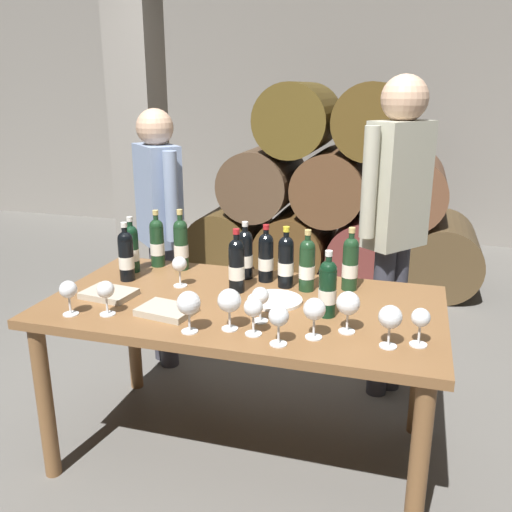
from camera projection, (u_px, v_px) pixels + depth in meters
ground_plane at (244, 451)px, 2.61m from camera, size 14.00×14.00×0.00m
cellar_back_wall at (358, 110)px, 6.05m from camera, size 10.00×0.24×2.80m
barrel_stack at (333, 198)px, 4.78m from camera, size 2.49×0.90×1.69m
stone_pillar at (140, 137)px, 4.04m from camera, size 0.32×0.32×2.60m
dining_table at (243, 321)px, 2.41m from camera, size 1.70×0.90×0.76m
wine_bottle_0 at (126, 255)px, 2.62m from camera, size 0.07×0.07×0.29m
wine_bottle_1 at (132, 248)px, 2.75m from camera, size 0.07×0.07×0.28m
wine_bottle_2 at (237, 265)px, 2.47m from camera, size 0.07×0.07×0.29m
wine_bottle_3 at (286, 261)px, 2.54m from camera, size 0.07×0.07×0.29m
wine_bottle_4 at (328, 288)px, 2.21m from camera, size 0.07×0.07×0.28m
wine_bottle_5 at (245, 254)px, 2.65m from camera, size 0.07×0.07×0.28m
wine_bottle_6 at (157, 242)px, 2.83m from camera, size 0.07×0.07×0.30m
wine_bottle_7 at (266, 257)px, 2.61m from camera, size 0.07×0.07×0.28m
wine_bottle_8 at (307, 264)px, 2.49m from camera, size 0.07×0.07×0.29m
wine_bottle_9 at (181, 244)px, 2.78m from camera, size 0.07×0.07×0.31m
wine_bottle_10 at (350, 263)px, 2.50m from camera, size 0.07×0.07×0.29m
wine_glass_0 at (68, 291)px, 2.23m from camera, size 0.07×0.07×0.15m
wine_glass_1 at (229, 301)px, 2.09m from camera, size 0.09×0.09×0.16m
wine_glass_2 at (314, 310)px, 2.02m from camera, size 0.08×0.08×0.16m
wine_glass_3 at (390, 318)px, 1.95m from camera, size 0.09×0.09×0.16m
wine_glass_4 at (421, 319)px, 1.96m from camera, size 0.07×0.07×0.14m
wine_glass_5 at (253, 309)px, 2.05m from camera, size 0.07×0.07×0.15m
wine_glass_6 at (348, 304)px, 2.06m from camera, size 0.09×0.09×0.16m
wine_glass_7 at (106, 291)px, 2.23m from camera, size 0.07×0.07×0.15m
wine_glass_8 at (189, 304)px, 2.06m from camera, size 0.09×0.09×0.16m
wine_glass_9 at (180, 265)px, 2.55m from camera, size 0.07×0.07×0.14m
wine_glass_10 at (279, 318)px, 1.96m from camera, size 0.07×0.07×0.15m
wine_glass_11 at (260, 297)px, 2.16m from camera, size 0.07×0.07×0.14m
tasting_notebook at (109, 294)px, 2.44m from camera, size 0.24×0.18×0.03m
leather_ledger at (166, 311)px, 2.26m from camera, size 0.24×0.19×0.03m
serving_plate at (275, 300)px, 2.39m from camera, size 0.24×0.24×0.01m
sommelier_presenting at (396, 210)px, 2.83m from camera, size 0.34×0.41×1.72m
taster_seated_left at (160, 218)px, 3.20m from camera, size 0.38×0.37×1.54m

